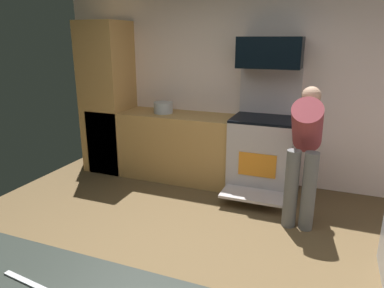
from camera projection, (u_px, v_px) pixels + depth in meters
The scene contains 9 objects.
ground_plane at pixel (173, 275), 2.92m from camera, with size 5.20×4.80×0.02m, color brown.
wall_back at pixel (245, 84), 4.63m from camera, with size 5.20×0.12×2.60m, color silver.
lower_cabinet_run at pixel (172, 146), 4.87m from camera, with size 2.40×0.60×0.90m, color tan.
cabinet_column at pixel (108, 98), 5.05m from camera, with size 0.60×0.60×2.10m, color tan.
oven_range at pixel (263, 152), 4.40m from camera, with size 0.76×1.00×1.53m.
microwave at pixel (270, 52), 4.14m from camera, with size 0.74×0.38×0.36m, color black.
person_cook at pixel (305, 145), 3.56m from camera, with size 0.31×0.68×1.39m.
knife_chef at pixel (26, 282), 1.47m from camera, with size 0.26×0.02×0.01m, color #B7BABF.
stock_pot at pixel (163, 108), 4.76m from camera, with size 0.26×0.26×0.15m, color #B0B7BE.
Camera 1 is at (1.06, -2.25, 1.88)m, focal length 33.00 mm.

